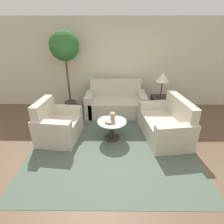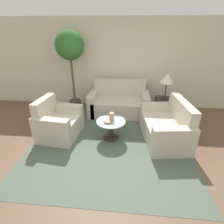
{
  "view_description": "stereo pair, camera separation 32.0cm",
  "coord_description": "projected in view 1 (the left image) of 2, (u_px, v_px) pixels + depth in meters",
  "views": [
    {
      "loc": [
        -0.02,
        -2.73,
        2.31
      ],
      "look_at": [
        -0.05,
        0.9,
        0.55
      ],
      "focal_mm": 28.0,
      "sensor_mm": 36.0,
      "label": 1
    },
    {
      "loc": [
        0.3,
        -2.71,
        2.31
      ],
      "look_at": [
        -0.05,
        0.9,
        0.55
      ],
      "focal_mm": 28.0,
      "sensor_mm": 36.0,
      "label": 2
    }
  ],
  "objects": [
    {
      "name": "side_table",
      "position": [
        159.0,
        106.0,
        5.05
      ],
      "size": [
        0.45,
        0.45,
        0.54
      ],
      "color": "#332823",
      "rests_on": "ground_plane"
    },
    {
      "name": "ground_plane",
      "position": [
        114.0,
        157.0,
        3.46
      ],
      "size": [
        14.0,
        14.0,
        0.0
      ],
      "primitive_type": "plane",
      "color": "brown"
    },
    {
      "name": "sofa_main",
      "position": [
        116.0,
        103.0,
        5.15
      ],
      "size": [
        1.7,
        0.89,
        0.95
      ],
      "color": "beige",
      "rests_on": "ground_plane"
    },
    {
      "name": "bowl",
      "position": [
        109.0,
        122.0,
        3.77
      ],
      "size": [
        0.17,
        0.17,
        0.05
      ],
      "color": "gray",
      "rests_on": "coffee_table"
    },
    {
      "name": "coffee_table",
      "position": [
        112.0,
        127.0,
        3.92
      ],
      "size": [
        0.65,
        0.65,
        0.45
      ],
      "color": "#332823",
      "rests_on": "ground_plane"
    },
    {
      "name": "table_lamp",
      "position": [
        163.0,
        78.0,
        4.69
      ],
      "size": [
        0.37,
        0.37,
        0.69
      ],
      "color": "#332823",
      "rests_on": "side_table"
    },
    {
      "name": "vase",
      "position": [
        113.0,
        117.0,
        3.83
      ],
      "size": [
        0.11,
        0.11,
        0.19
      ],
      "color": "tan",
      "rests_on": "coffee_table"
    },
    {
      "name": "rug",
      "position": [
        112.0,
        138.0,
        4.04
      ],
      "size": [
        3.37,
        3.58,
        0.01
      ],
      "color": "#4C5B4C",
      "rests_on": "ground_plane"
    },
    {
      "name": "loveseat",
      "position": [
        167.0,
        125.0,
        4.0
      ],
      "size": [
        1.01,
        1.48,
        0.93
      ],
      "rotation": [
        0.0,
        0.0,
        -1.45
      ],
      "color": "beige",
      "rests_on": "ground_plane"
    },
    {
      "name": "wall_back",
      "position": [
        114.0,
        65.0,
        5.27
      ],
      "size": [
        10.0,
        0.06,
        2.6
      ],
      "color": "beige",
      "rests_on": "ground_plane"
    },
    {
      "name": "armchair",
      "position": [
        57.0,
        126.0,
        3.94
      ],
      "size": [
        0.92,
        1.04,
        0.91
      ],
      "rotation": [
        0.0,
        0.0,
        1.46
      ],
      "color": "beige",
      "rests_on": "ground_plane"
    },
    {
      "name": "potted_plant",
      "position": [
        65.0,
        51.0,
        4.66
      ],
      "size": [
        0.78,
        0.78,
        2.27
      ],
      "color": "#3D3833",
      "rests_on": "ground_plane"
    }
  ]
}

